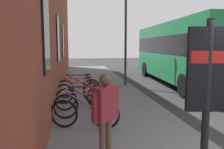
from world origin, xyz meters
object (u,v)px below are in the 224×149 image
Objects in this scene: bicycle_beside_lamp at (79,92)px; transit_info_sign at (208,81)px; bicycle_mid_rack at (79,87)px; street_lamp at (126,25)px; pedestrian_crossing_street at (105,109)px; bicycle_leaning_wall at (85,104)px; bicycle_under_window at (82,97)px; bicycle_by_door at (85,113)px; city_bus at (181,50)px.

transit_info_sign is (-5.53, -1.59, 1.21)m from bicycle_beside_lamp.
bicycle_mid_rack is 0.34× the size of street_lamp.
bicycle_mid_rack is 5.37m from pedestrian_crossing_street.
bicycle_under_window is at bearing 3.28° from bicycle_leaning_wall.
pedestrian_crossing_street is (-1.76, -0.28, 0.58)m from bicycle_by_door.
city_bus is (5.69, -5.65, 1.41)m from bicycle_leaning_wall.
bicycle_mid_rack is (3.57, 0.09, 0.00)m from bicycle_by_door.
bicycle_by_door is at bearing -177.65° from bicycle_beside_lamp.
transit_info_sign is at bearing -152.64° from bicycle_by_door.
transit_info_sign reaches higher than pedestrian_crossing_street.
bicycle_beside_lamp is at bearing 16.08° from transit_info_sign.
bicycle_under_window is 1.74m from bicycle_mid_rack.
bicycle_leaning_wall is at bearing 5.39° from pedestrian_crossing_street.
city_bus is (9.48, -4.19, 0.20)m from transit_info_sign.
pedestrian_crossing_street is at bearing 147.19° from city_bus.
street_lamp is at bearing -43.86° from bicycle_mid_rack.
street_lamp reaches higher than pedestrian_crossing_street.
pedestrian_crossing_street reaches higher than bicycle_under_window.
bicycle_leaning_wall is 2.65m from bicycle_mid_rack.
bicycle_leaning_wall and bicycle_mid_rack have the same top height.
bicycle_beside_lamp is 5.88m from transit_info_sign.
transit_info_sign reaches higher than bicycle_under_window.
bicycle_beside_lamp is 0.34× the size of street_lamp.
street_lamp is at bearing -35.61° from bicycle_beside_lamp.
bicycle_leaning_wall is 8.14m from city_bus.
bicycle_leaning_wall is 1.11× the size of pedestrian_crossing_street.
bicycle_mid_rack is at bearing 117.83° from city_bus.
bicycle_by_door and bicycle_beside_lamp have the same top height.
bicycle_leaning_wall is at bearing 135.23° from city_bus.
city_bus reaches higher than bicycle_by_door.
street_lamp is (3.47, -2.49, 2.68)m from bicycle_beside_lamp.
bicycle_by_door is 0.33× the size of street_lamp.
bicycle_mid_rack is at bearing 136.14° from street_lamp.
bicycle_under_window is 7.58m from city_bus.
city_bus is 2.05× the size of street_lamp.
transit_info_sign is at bearing 174.33° from street_lamp.
city_bus is at bearing -62.17° from bicycle_mid_rack.
bicycle_beside_lamp is at bearing 124.31° from city_bus.
bicycle_by_door is 1.87m from pedestrian_crossing_street.
bicycle_mid_rack is at bearing 1.44° from bicycle_by_door.
pedestrian_crossing_street is at bearing -174.91° from bicycle_beside_lamp.
bicycle_by_door is 0.98× the size of bicycle_mid_rack.
bicycle_under_window is at bearing 0.63° from bicycle_by_door.
pedestrian_crossing_street reaches higher than bicycle_beside_lamp.
bicycle_leaning_wall is (0.92, -0.03, 0.00)m from bicycle_by_door.
city_bus is (3.04, -5.77, 1.41)m from bicycle_mid_rack.
bicycle_under_window is at bearing 150.91° from street_lamp.
city_bus reaches higher than bicycle_beside_lamp.
transit_info_sign is at bearing -162.23° from bicycle_under_window.
bicycle_leaning_wall is 2.75m from pedestrian_crossing_street.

